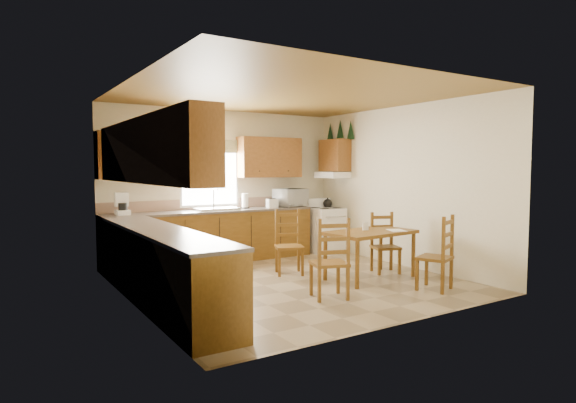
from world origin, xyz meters
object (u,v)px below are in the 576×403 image
microwave (291,198)px  stove (326,231)px  chair_near_right (435,253)px  chair_far_left (289,242)px  dining_table (370,255)px  chair_near_left (329,258)px  chair_far_right (386,243)px

microwave → stove: bearing=-40.1°
chair_near_right → microwave: bearing=-109.1°
chair_far_left → dining_table: bearing=-22.7°
chair_near_left → chair_far_left: (0.31, 1.44, -0.02)m
dining_table → chair_near_right: (0.29, -0.98, 0.15)m
dining_table → stove: bearing=64.6°
chair_near_left → chair_far_right: 1.80m
chair_near_right → chair_far_left: chair_near_right is taller
dining_table → chair_far_left: size_ratio=1.35×
chair_far_left → chair_far_right: chair_far_left is taller
stove → microwave: bearing=160.1°
chair_far_right → stove: bearing=102.2°
chair_far_right → dining_table: bearing=-140.0°
chair_near_right → chair_far_right: 1.16m
stove → chair_near_right: (-0.47, -3.09, 0.08)m
microwave → chair_near_left: microwave is taller
stove → chair_far_right: bearing=-94.4°
chair_near_left → chair_near_right: bearing=-178.4°
chair_near_left → chair_far_right: size_ratio=1.09×
stove → chair_far_right: 1.97m
microwave → dining_table: (-0.11, -2.40, -0.73)m
microwave → chair_near_left: (-1.29, -2.94, -0.57)m
microwave → dining_table: 2.51m
microwave → dining_table: size_ratio=0.42×
microwave → chair_far_left: (-0.98, -1.50, -0.59)m
dining_table → microwave: bearing=81.5°
chair_near_left → stove: bearing=-107.8°
chair_near_right → chair_far_left: (-1.15, 1.87, -0.01)m
dining_table → chair_near_left: size_ratio=1.31×
chair_near_right → chair_far_right: bearing=-121.4°
stove → chair_far_right: chair_far_right is taller
chair_near_left → chair_far_left: 1.47m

